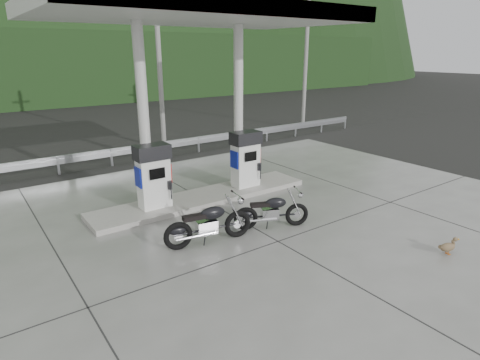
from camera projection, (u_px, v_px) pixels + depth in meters
ground at (253, 228)px, 10.47m from camera, size 160.00×160.00×0.00m
forecourt_apron at (253, 228)px, 10.46m from camera, size 18.00×14.00×0.02m
pump_island at (204, 197)px, 12.37m from camera, size 7.00×1.40×0.15m
gas_pump_left at (154, 176)px, 11.18m from camera, size 0.95×0.55×1.80m
gas_pump_right at (246, 159)px, 12.96m from camera, size 0.95×0.55×1.80m
canopy_column_left at (144, 117)px, 11.00m from camera, size 0.30×0.30×5.00m
canopy_column_right at (238, 108)px, 12.77m from camera, size 0.30×0.30×5.00m
canopy_roof at (198, 13)px, 10.74m from camera, size 8.50×5.00×0.40m
guardrail at (135, 145)px, 16.43m from camera, size 26.00×0.16×1.42m
road at (108, 146)px, 19.36m from camera, size 60.00×7.00×0.01m
utility_pole_b at (159, 60)px, 17.69m from camera, size 0.22×0.22×8.00m
utility_pole_c at (306, 58)px, 22.68m from camera, size 0.22×0.22×8.00m
tree_band at (30, 69)px, 32.73m from camera, size 80.00×6.00×6.00m
motorcycle_left at (209, 224)px, 9.48m from camera, size 2.14×0.98×0.98m
motorcycle_right at (272, 212)px, 10.34m from camera, size 1.93×1.30×0.88m
duck at (447, 247)px, 9.04m from camera, size 0.49×0.27×0.34m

